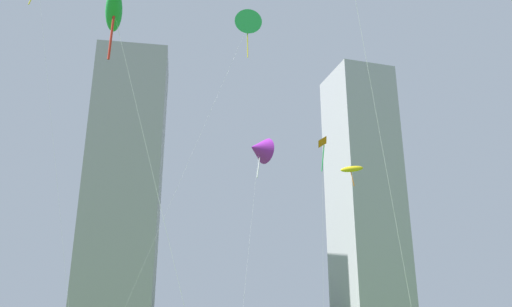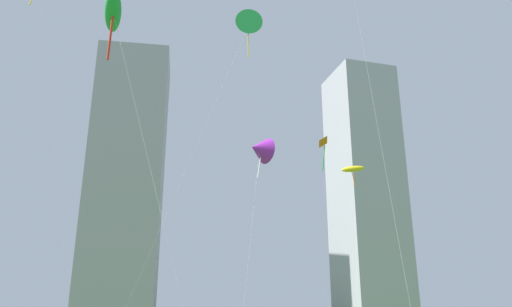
% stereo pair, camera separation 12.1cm
% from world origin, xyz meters
% --- Properties ---
extents(kite_flying_1, '(4.83, 2.49, 14.91)m').
position_xyz_m(kite_flying_1, '(-6.97, -2.54, 14.25)').
color(kite_flying_1, silver).
rests_on(kite_flying_1, ground).
extents(kite_flying_2, '(4.16, 8.66, 18.65)m').
position_xyz_m(kite_flying_2, '(13.68, 33.83, 18.16)').
color(kite_flying_2, silver).
rests_on(kite_flying_2, ground).
extents(kite_flying_3, '(13.41, 2.29, 34.24)m').
position_xyz_m(kite_flying_3, '(0.57, 26.66, 32.66)').
color(kite_flying_3, silver).
rests_on(kite_flying_3, ground).
extents(kite_flying_5, '(3.43, 5.81, 18.61)m').
position_xyz_m(kite_flying_5, '(1.61, 24.39, 17.25)').
color(kite_flying_5, silver).
rests_on(kite_flying_5, ground).
extents(kite_flying_6, '(1.14, 4.36, 17.53)m').
position_xyz_m(kite_flying_6, '(7.37, 21.58, 16.50)').
color(kite_flying_6, silver).
rests_on(kite_flying_6, ground).
extents(distant_highrise_0, '(19.75, 19.00, 69.95)m').
position_xyz_m(distant_highrise_0, '(-26.61, 103.51, 34.98)').
color(distant_highrise_0, '#939399').
rests_on(distant_highrise_0, ground).
extents(distant_highrise_1, '(19.17, 20.14, 69.07)m').
position_xyz_m(distant_highrise_1, '(38.30, 107.25, 34.54)').
color(distant_highrise_1, '#A8A8AD').
rests_on(distant_highrise_1, ground).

